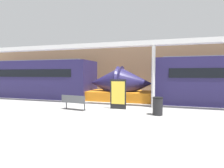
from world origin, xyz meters
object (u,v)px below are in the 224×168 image
train_right (36,80)px  support_column_near (153,77)px  trash_bin (158,106)px  poster_board (118,94)px  bench_near (74,101)px

train_right → support_column_near: 10.55m
trash_bin → poster_board: size_ratio=0.52×
bench_near → support_column_near: size_ratio=0.44×
trash_bin → poster_board: bearing=157.7°
trash_bin → poster_board: poster_board is taller
poster_board → support_column_near: bearing=27.9°
trash_bin → support_column_near: (-0.31, 1.94, 1.41)m
bench_near → trash_bin: trash_bin is taller
train_right → support_column_near: (10.28, -2.32, 0.35)m
support_column_near → trash_bin: bearing=-80.9°
poster_board → support_column_near: support_column_near is taller
trash_bin → poster_board: 2.46m
bench_near → poster_board: poster_board is taller
trash_bin → support_column_near: support_column_near is taller
trash_bin → support_column_near: size_ratio=0.24×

